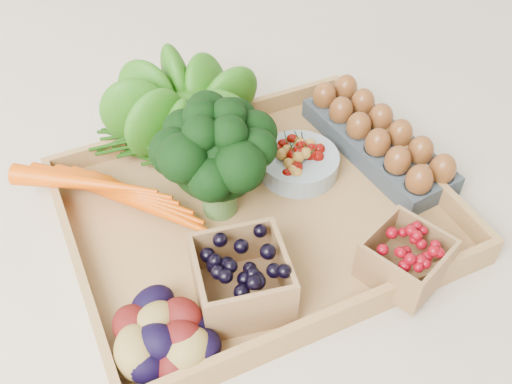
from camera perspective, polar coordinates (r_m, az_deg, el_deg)
name	(u,v)px	position (r m, az deg, el deg)	size (l,w,h in m)	color
ground	(256,219)	(0.88, 0.00, -2.74)	(4.00, 4.00, 0.00)	beige
tray	(256,216)	(0.88, 0.00, -2.41)	(0.55, 0.45, 0.01)	#B0824A
carrots	(132,196)	(0.88, -12.33, -0.40)	(0.23, 0.16, 0.05)	#E44D03
lettuce	(187,104)	(0.95, -6.90, 8.70)	(0.17, 0.17, 0.17)	#18510C
broccoli	(218,176)	(0.83, -3.81, 1.56)	(0.18, 0.18, 0.14)	black
cherry_bowl	(299,163)	(0.93, 4.27, 2.87)	(0.13, 0.13, 0.03)	#8C9EA5
egg_carton	(376,144)	(0.98, 11.96, 4.70)	(0.10, 0.30, 0.03)	#374046
potatoes	(170,327)	(0.71, -8.63, -13.24)	(0.14, 0.14, 0.08)	#450C0B
punnet_blackberry	(242,278)	(0.74, -1.46, -8.60)	(0.12, 0.12, 0.08)	black
punnet_raspberry	(405,258)	(0.80, 14.71, -6.44)	(0.10, 0.10, 0.07)	maroon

